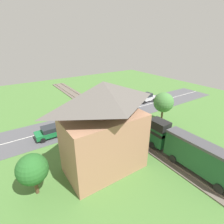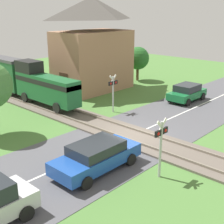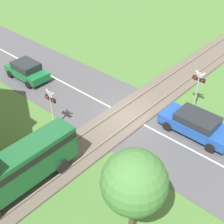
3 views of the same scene
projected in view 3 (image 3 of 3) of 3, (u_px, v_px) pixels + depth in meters
ground_plane at (127, 116)px, 20.79m from camera, size 60.00×60.00×0.00m
road_surface at (127, 116)px, 20.78m from camera, size 48.00×6.40×0.02m
track_bed at (127, 115)px, 20.75m from camera, size 2.80×48.00×0.24m
car_near_crossing at (196, 124)px, 18.94m from camera, size 4.51×1.96×1.39m
car_far_side at (27, 70)px, 24.27m from camera, size 3.71×1.84×1.41m
crossing_signal_west_approach at (198, 84)px, 20.62m from camera, size 0.90×0.18×2.79m
crossing_signal_east_approach at (51, 104)px, 18.80m from camera, size 0.90×0.18×2.79m
tree_roadside_hedge at (134, 182)px, 12.34m from camera, size 2.76×2.76×4.45m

